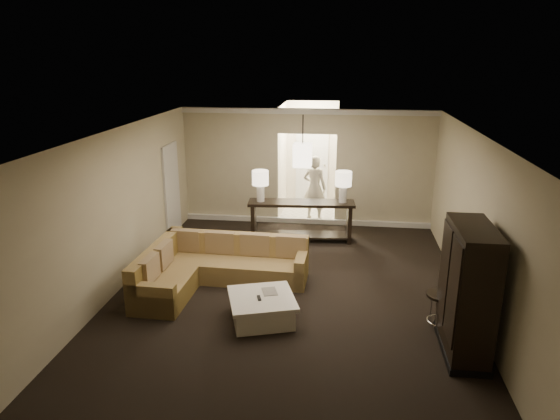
# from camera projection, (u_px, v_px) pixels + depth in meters

# --- Properties ---
(ground) EXTENTS (8.00, 8.00, 0.00)m
(ground) POSITION_uv_depth(u_px,v_px,m) (288.00, 296.00, 8.60)
(ground) COLOR black
(ground) RESTS_ON ground
(wall_back) EXTENTS (6.00, 0.04, 2.80)m
(wall_back) POSITION_uv_depth(u_px,v_px,m) (307.00, 167.00, 11.97)
(wall_back) COLOR #C5BB95
(wall_back) RESTS_ON ground
(wall_front) EXTENTS (6.00, 0.04, 2.80)m
(wall_front) POSITION_uv_depth(u_px,v_px,m) (238.00, 362.00, 4.40)
(wall_front) COLOR #C5BB95
(wall_front) RESTS_ON ground
(wall_left) EXTENTS (0.04, 8.00, 2.80)m
(wall_left) POSITION_uv_depth(u_px,v_px,m) (115.00, 213.00, 8.55)
(wall_left) COLOR #C5BB95
(wall_left) RESTS_ON ground
(wall_right) EXTENTS (0.04, 8.00, 2.80)m
(wall_right) POSITION_uv_depth(u_px,v_px,m) (478.00, 227.00, 7.82)
(wall_right) COLOR #C5BB95
(wall_right) RESTS_ON ground
(ceiling) EXTENTS (6.00, 8.00, 0.02)m
(ceiling) POSITION_uv_depth(u_px,v_px,m) (289.00, 134.00, 7.77)
(ceiling) COLOR silver
(ceiling) RESTS_ON wall_back
(crown_molding) EXTENTS (6.00, 0.10, 0.12)m
(crown_molding) POSITION_uv_depth(u_px,v_px,m) (307.00, 111.00, 11.53)
(crown_molding) COLOR silver
(crown_molding) RESTS_ON wall_back
(baseboard) EXTENTS (6.00, 0.10, 0.12)m
(baseboard) POSITION_uv_depth(u_px,v_px,m) (306.00, 221.00, 12.32)
(baseboard) COLOR silver
(baseboard) RESTS_ON ground
(side_door) EXTENTS (0.05, 0.90, 2.10)m
(side_door) POSITION_uv_depth(u_px,v_px,m) (172.00, 190.00, 11.30)
(side_door) COLOR silver
(side_door) RESTS_ON ground
(foyer) EXTENTS (1.44, 2.02, 2.80)m
(foyer) POSITION_uv_depth(u_px,v_px,m) (310.00, 160.00, 13.27)
(foyer) COLOR silver
(foyer) RESTS_ON ground
(sectional_sofa) EXTENTS (2.76, 2.18, 0.81)m
(sectional_sofa) POSITION_uv_depth(u_px,v_px,m) (212.00, 268.00, 8.98)
(sectional_sofa) COLOR brown
(sectional_sofa) RESTS_ON ground
(coffee_table) EXTENTS (1.25, 1.25, 0.42)m
(coffee_table) POSITION_uv_depth(u_px,v_px,m) (262.00, 308.00, 7.79)
(coffee_table) COLOR white
(coffee_table) RESTS_ON ground
(console_table) EXTENTS (2.37, 0.72, 0.90)m
(console_table) POSITION_uv_depth(u_px,v_px,m) (301.00, 217.00, 11.05)
(console_table) COLOR black
(console_table) RESTS_ON ground
(armoire) EXTENTS (0.55, 1.28, 1.85)m
(armoire) POSITION_uv_depth(u_px,v_px,m) (467.00, 294.00, 6.78)
(armoire) COLOR black
(armoire) RESTS_ON ground
(drink_table) EXTENTS (0.44, 0.44, 0.55)m
(drink_table) POSITION_uv_depth(u_px,v_px,m) (441.00, 303.00, 7.54)
(drink_table) COLOR black
(drink_table) RESTS_ON ground
(table_lamp_left) EXTENTS (0.36, 0.36, 0.69)m
(table_lamp_left) POSITION_uv_depth(u_px,v_px,m) (260.00, 181.00, 10.85)
(table_lamp_left) COLOR white
(table_lamp_left) RESTS_ON console_table
(table_lamp_right) EXTENTS (0.36, 0.36, 0.69)m
(table_lamp_right) POSITION_uv_depth(u_px,v_px,m) (343.00, 182.00, 10.77)
(table_lamp_right) COLOR white
(table_lamp_right) RESTS_ON console_table
(pendant_light) EXTENTS (0.38, 0.38, 1.09)m
(pendant_light) POSITION_uv_depth(u_px,v_px,m) (303.00, 155.00, 10.57)
(pendant_light) COLOR black
(pendant_light) RESTS_ON ceiling
(person) EXTENTS (0.75, 0.60, 1.81)m
(person) POSITION_uv_depth(u_px,v_px,m) (315.00, 184.00, 12.38)
(person) COLOR beige
(person) RESTS_ON ground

